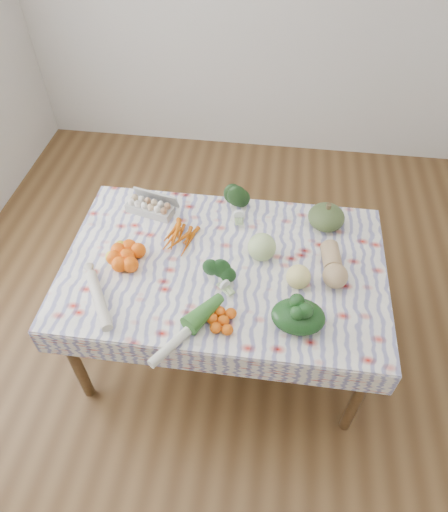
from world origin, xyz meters
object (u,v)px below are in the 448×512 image
Objects in this scene: kabocha_squash at (326,217)px; cabbage at (262,247)px; egg_carton at (150,208)px; butternut_squash at (333,264)px; dining_table at (224,274)px; grapefruit at (298,277)px.

cabbage reaches higher than kabocha_squash.
cabbage is (0.66, -0.26, 0.04)m from egg_carton.
butternut_squash is (1.02, -0.32, 0.03)m from egg_carton.
dining_table is 0.41m from grapefruit.
grapefruit is (-0.14, -0.45, -0.01)m from kabocha_squash.
butternut_squash is (0.55, 0.02, 0.15)m from dining_table.
kabocha_squash reaches higher than grapefruit.
kabocha_squash is 0.34m from butternut_squash.
grapefruit is at bearing -40.34° from cabbage.
cabbage reaches higher than dining_table.
dining_table is at bearing -158.45° from cabbage.
dining_table is 7.97× the size of kabocha_squash.
grapefruit is (0.19, -0.16, -0.01)m from cabbage.
butternut_squash is at bearing 1.80° from dining_table.
cabbage is at bearing 164.86° from butternut_squash.
egg_carton is 0.71m from cabbage.
kabocha_squash reaches higher than dining_table.
grapefruit is (-0.17, -0.11, -0.00)m from butternut_squash.
egg_carton is 1.35× the size of kabocha_squash.
kabocha_squash is 1.37× the size of cabbage.
cabbage reaches higher than grapefruit.
grapefruit reaches higher than egg_carton.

